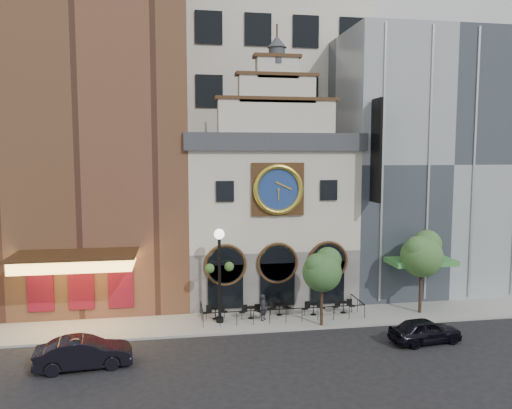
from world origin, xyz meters
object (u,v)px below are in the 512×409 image
object	(u,v)px
bistro_4	(343,306)
car_left	(84,353)
tree_left	(323,269)
tree_right	(422,253)
bistro_3	(313,308)
lamppost	(219,265)
bistro_2	(279,308)
bistro_0	(215,312)
car_right	(425,331)
bistro_1	(251,311)
pedestrian	(264,307)

from	to	relation	value
bistro_4	car_left	bearing A→B (deg)	-159.63
tree_left	tree_right	distance (m)	7.53
bistro_3	lamppost	distance (m)	7.17
tree_right	bistro_3	bearing A→B (deg)	174.85
bistro_2	bistro_3	size ratio (longest dim) A/B	1.00
bistro_3	lamppost	world-z (taller)	lamppost
bistro_0	tree_right	distance (m)	14.45
bistro_0	tree_left	xyz separation A→B (m)	(6.56, -2.25, 3.15)
car_right	bistro_3	bearing A→B (deg)	35.95
bistro_1	pedestrian	xyz separation A→B (m)	(0.76, -0.49, 0.39)
bistro_3	car_right	bearing A→B (deg)	-47.15
bistro_0	car_left	size ratio (longest dim) A/B	0.33
bistro_0	tree_right	size ratio (longest dim) A/B	0.28
bistro_2	bistro_1	bearing A→B (deg)	-170.06
bistro_0	bistro_2	world-z (taller)	same
bistro_3	car_left	size ratio (longest dim) A/B	0.33
lamppost	tree_right	world-z (taller)	lamppost
car_right	pedestrian	distance (m)	9.97
car_left	tree_right	bearing A→B (deg)	-82.70
bistro_4	tree_right	xyz separation A→B (m)	(5.23, -0.74, 3.67)
car_right	tree_right	xyz separation A→B (m)	(2.24, 4.86, 3.56)
bistro_2	tree_left	size ratio (longest dim) A/B	0.32
bistro_4	lamppost	xyz separation A→B (m)	(-8.49, -0.53, 3.29)
pedestrian	tree_right	world-z (taller)	tree_right
car_right	tree_left	distance (m)	6.93
lamppost	tree_left	distance (m)	6.52
pedestrian	tree_right	distance (m)	11.36
car_right	tree_right	distance (m)	6.43
pedestrian	tree_left	distance (m)	4.68
bistro_1	tree_right	distance (m)	12.21
tree_left	car_left	bearing A→B (deg)	-164.49
bistro_2	tree_left	world-z (taller)	tree_left
bistro_1	lamppost	size ratio (longest dim) A/B	0.26
pedestrian	bistro_1	bearing A→B (deg)	94.98
bistro_0	bistro_4	bearing A→B (deg)	-0.99
bistro_1	pedestrian	world-z (taller)	pedestrian
bistro_4	car_right	xyz separation A→B (m)	(2.99, -5.60, 0.11)
bistro_3	lamppost	bearing A→B (deg)	-175.91
bistro_2	bistro_4	size ratio (longest dim) A/B	1.00
bistro_2	pedestrian	xyz separation A→B (m)	(-1.22, -0.84, 0.39)
bistro_3	tree_left	size ratio (longest dim) A/B	0.32
bistro_2	tree_right	distance (m)	10.37
car_right	car_left	bearing A→B (deg)	84.08
pedestrian	bistro_4	bearing A→B (deg)	-45.74
pedestrian	car_left	bearing A→B (deg)	155.29
bistro_0	pedestrian	distance (m)	3.19
bistro_0	bistro_3	size ratio (longest dim) A/B	1.00
lamppost	tree_right	xyz separation A→B (m)	(13.72, -0.21, 0.38)
bistro_0	bistro_1	bearing A→B (deg)	-6.62
tree_left	bistro_2	bearing A→B (deg)	134.22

